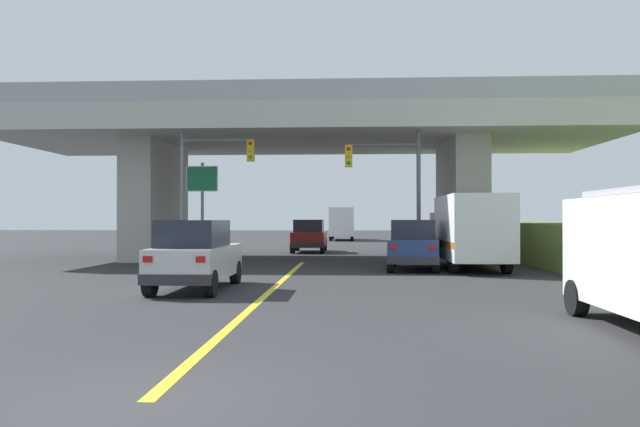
# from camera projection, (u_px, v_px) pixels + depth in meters

# --- Properties ---
(ground) EXTENTS (160.00, 160.00, 0.00)m
(ground) POSITION_uv_depth(u_px,v_px,m) (306.00, 259.00, 31.35)
(ground) COLOR #2B2B2D
(overpass_bridge) EXTENTS (30.44, 10.97, 8.04)m
(overpass_bridge) POSITION_uv_depth(u_px,v_px,m) (306.00, 148.00, 31.41)
(overpass_bridge) COLOR #B7B5AD
(overpass_bridge) RESTS_ON ground
(lane_divider_stripe) EXTENTS (0.20, 22.13, 0.01)m
(lane_divider_stripe) POSITION_uv_depth(u_px,v_px,m) (273.00, 289.00, 17.85)
(lane_divider_stripe) COLOR yellow
(lane_divider_stripe) RESTS_ON ground
(suv_lead) EXTENTS (1.88, 4.59, 2.02)m
(suv_lead) POSITION_uv_depth(u_px,v_px,m) (196.00, 255.00, 17.64)
(suv_lead) COLOR silver
(suv_lead) RESTS_ON ground
(suv_crossing) EXTENTS (2.41, 4.58, 2.02)m
(suv_crossing) POSITION_uv_depth(u_px,v_px,m) (414.00, 245.00, 24.66)
(suv_crossing) COLOR navy
(suv_crossing) RESTS_ON ground
(box_truck) EXTENTS (2.33, 7.20, 2.99)m
(box_truck) POSITION_uv_depth(u_px,v_px,m) (469.00, 230.00, 24.99)
(box_truck) COLOR red
(box_truck) RESTS_ON ground
(sedan_oncoming) EXTENTS (2.04, 4.36, 2.02)m
(sedan_oncoming) POSITION_uv_depth(u_px,v_px,m) (309.00, 236.00, 37.84)
(sedan_oncoming) COLOR maroon
(sedan_oncoming) RESTS_ON ground
(traffic_signal_nearside) EXTENTS (3.28, 0.36, 6.17)m
(traffic_signal_nearside) POSITION_uv_depth(u_px,v_px,m) (395.00, 178.00, 26.50)
(traffic_signal_nearside) COLOR #56595E
(traffic_signal_nearside) RESTS_ON ground
(traffic_signal_farside) EXTENTS (3.33, 0.36, 6.10)m
(traffic_signal_farside) POSITION_uv_depth(u_px,v_px,m) (205.00, 176.00, 27.08)
(traffic_signal_farside) COLOR slate
(traffic_signal_farside) RESTS_ON ground
(highway_sign) EXTENTS (1.50, 0.17, 4.72)m
(highway_sign) POSITION_uv_depth(u_px,v_px,m) (202.00, 189.00, 28.79)
(highway_sign) COLOR slate
(highway_sign) RESTS_ON ground
(semi_truck_distant) EXTENTS (2.33, 7.51, 3.14)m
(semi_truck_distant) POSITION_uv_depth(u_px,v_px,m) (342.00, 223.00, 59.51)
(semi_truck_distant) COLOR silver
(semi_truck_distant) RESTS_ON ground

